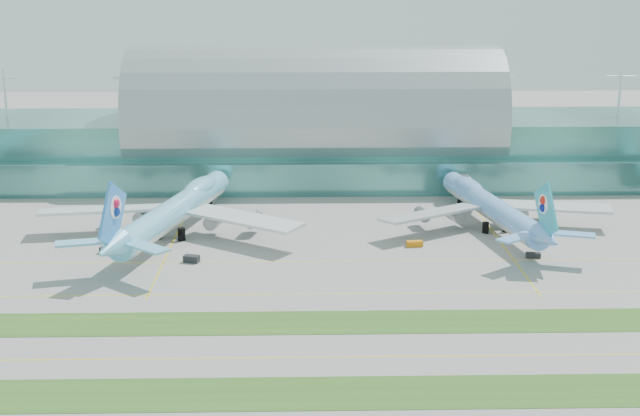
{
  "coord_description": "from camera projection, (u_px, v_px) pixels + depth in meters",
  "views": [
    {
      "loc": [
        -4.85,
        -159.12,
        65.72
      ],
      "look_at": [
        0.0,
        55.0,
        9.0
      ],
      "focal_mm": 50.0,
      "sensor_mm": 36.0,
      "label": 1
    }
  ],
  "objects": [
    {
      "name": "taxiline_d",
      "position": [
        321.0,
        261.0,
        209.36
      ],
      "size": [
        420.0,
        0.35,
        0.01
      ],
      "primitive_type": "cube",
      "color": "yellow",
      "rests_on": "ground"
    },
    {
      "name": "airliner_c",
      "position": [
        491.0,
        205.0,
        235.11
      ],
      "size": [
        63.17,
        72.52,
        20.05
      ],
      "rotation": [
        0.0,
        0.0,
        0.18
      ],
      "color": "#6EA8F3",
      "rests_on": "ground"
    },
    {
      "name": "grass_strip_near",
      "position": [
        332.0,
        393.0,
        143.64
      ],
      "size": [
        420.0,
        12.0,
        0.08
      ],
      "primitive_type": "cube",
      "color": "#2D591E",
      "rests_on": "ground"
    },
    {
      "name": "gse_d",
      "position": [
        192.0,
        259.0,
        208.52
      ],
      "size": [
        3.98,
        3.0,
        1.65
      ],
      "primitive_type": "cube",
      "rotation": [
        0.0,
        0.0,
        -0.3
      ],
      "color": "black",
      "rests_on": "ground"
    },
    {
      "name": "gse_e",
      "position": [
        415.0,
        244.0,
        220.51
      ],
      "size": [
        4.15,
        2.18,
        1.41
      ],
      "primitive_type": "cube",
      "rotation": [
        0.0,
        0.0,
        0.11
      ],
      "color": "orange",
      "rests_on": "ground"
    },
    {
      "name": "gse_f",
      "position": [
        533.0,
        255.0,
        211.83
      ],
      "size": [
        3.59,
        1.98,
        1.25
      ],
      "primitive_type": "cube",
      "rotation": [
        0.0,
        0.0,
        -0.1
      ],
      "color": "black",
      "rests_on": "ground"
    },
    {
      "name": "gse_c",
      "position": [
        108.0,
        250.0,
        215.24
      ],
      "size": [
        4.22,
        2.27,
        1.51
      ],
      "primitive_type": "cube",
      "rotation": [
        0.0,
        0.0,
        -0.14
      ],
      "color": "black",
      "rests_on": "ground"
    },
    {
      "name": "airliner_b",
      "position": [
        176.0,
        209.0,
        228.99
      ],
      "size": [
        69.45,
        80.17,
        22.36
      ],
      "rotation": [
        0.0,
        0.0,
        -0.25
      ],
      "color": "#6BC8ED",
      "rests_on": "ground"
    },
    {
      "name": "grass_strip_far",
      "position": [
        326.0,
        322.0,
        172.63
      ],
      "size": [
        420.0,
        12.0,
        0.08
      ],
      "primitive_type": "cube",
      "color": "#2D591E",
      "rests_on": "ground"
    },
    {
      "name": "terminal",
      "position": [
        315.0,
        135.0,
        291.53
      ],
      "size": [
        340.0,
        69.1,
        36.0
      ],
      "color": "#3D7A75",
      "rests_on": "ground"
    },
    {
      "name": "ground",
      "position": [
        326.0,
        327.0,
        170.71
      ],
      "size": [
        700.0,
        700.0,
        0.0
      ],
      "primitive_type": "plane",
      "color": "gray",
      "rests_on": "ground"
    },
    {
      "name": "taxiline_b",
      "position": [
        329.0,
        357.0,
        157.18
      ],
      "size": [
        420.0,
        0.35,
        0.01
      ],
      "primitive_type": "cube",
      "color": "yellow",
      "rests_on": "ground"
    },
    {
      "name": "taxiline_c",
      "position": [
        324.0,
        294.0,
        188.1
      ],
      "size": [
        420.0,
        0.35,
        0.01
      ],
      "primitive_type": "cube",
      "color": "yellow",
      "rests_on": "ground"
    }
  ]
}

